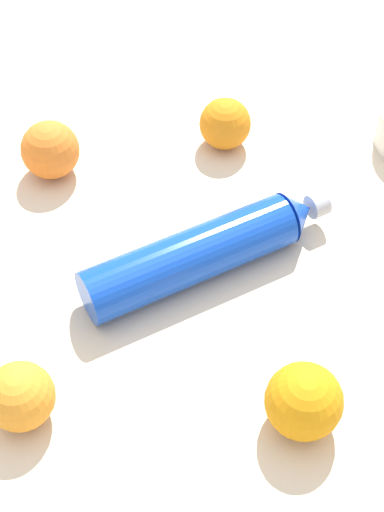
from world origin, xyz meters
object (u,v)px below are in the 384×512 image
water_bottle (207,250)px  orange_1 (225,124)px  orange_0 (50,150)px  orange_2 (304,401)px  orange_3 (20,396)px

water_bottle → orange_1: bearing=54.8°
water_bottle → orange_1: size_ratio=4.53×
orange_0 → orange_1: 0.24m
orange_2 → orange_1: bearing=156.5°
water_bottle → orange_2: size_ratio=4.04×
orange_2 → orange_0: bearing=-173.8°
water_bottle → orange_3: (0.07, -0.27, 0.00)m
orange_0 → orange_2: (0.47, 0.05, 0.00)m
orange_0 → orange_2: orange_2 is taller
orange_2 → orange_3: 0.28m
water_bottle → orange_0: bearing=112.2°
water_bottle → orange_3: bearing=-162.1°
orange_2 → orange_3: bearing=-123.8°
water_bottle → orange_1: (-0.18, 0.14, 0.00)m
water_bottle → orange_0: (-0.25, -0.08, 0.01)m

